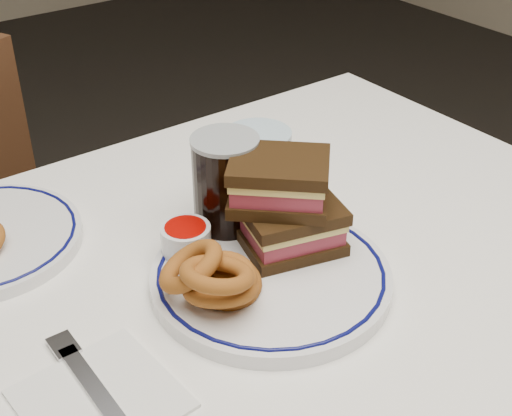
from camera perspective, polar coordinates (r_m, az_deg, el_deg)
dining_table at (r=0.87m, az=-4.62°, el=-14.09°), size 1.27×0.87×0.75m
main_plate at (r=0.84m, az=1.19°, el=-5.49°), size 0.28×0.28×0.02m
reuben_sandwich at (r=0.84m, az=2.36°, el=0.32°), size 0.15×0.15×0.12m
onion_rings_main at (r=0.78m, az=-3.26°, el=-5.62°), size 0.12×0.12×0.08m
ketchup_ramekin at (r=0.86m, az=-5.63°, el=-2.36°), size 0.06×0.06×0.04m
beer_mug at (r=0.89m, az=-2.23°, el=1.68°), size 0.12×0.08×0.14m
water_glass at (r=0.92m, az=0.17°, el=2.38°), size 0.08×0.08×0.13m
napkin_fork at (r=0.73m, az=-12.49°, el=-14.47°), size 0.15×0.19×0.01m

